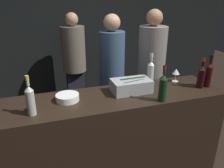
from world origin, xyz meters
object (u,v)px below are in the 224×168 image
at_px(white_wine_bottle, 150,72).
at_px(person_grey_polo, 112,75).
at_px(red_wine_bottle_black_foil, 209,73).
at_px(red_wine_bottle_burgundy, 163,87).
at_px(bowl_white, 67,97).
at_px(candle_votive, 31,108).
at_px(red_wine_bottle_tall, 201,76).
at_px(person_in_hoodie, 151,71).
at_px(person_blond_tee, 74,61).
at_px(rose_wine_bottle, 30,99).
at_px(wine_glass, 176,72).
at_px(ice_bin_with_bottles, 131,85).

distance_m(white_wine_bottle, person_grey_polo, 0.69).
distance_m(red_wine_bottle_black_foil, red_wine_bottle_burgundy, 0.67).
xyz_separation_m(bowl_white, red_wine_bottle_burgundy, (0.84, -0.28, 0.11)).
bearing_deg(candle_votive, red_wine_bottle_burgundy, -9.12).
relative_size(white_wine_bottle, red_wine_bottle_tall, 1.11).
bearing_deg(person_in_hoodie, person_blond_tee, 90.00).
bearing_deg(rose_wine_bottle, red_wine_bottle_black_foil, 1.93).
distance_m(bowl_white, person_blond_tee, 1.70).
distance_m(bowl_white, person_grey_polo, 0.98).
distance_m(bowl_white, rose_wine_bottle, 0.38).
bearing_deg(candle_votive, wine_glass, 7.84).
relative_size(rose_wine_bottle, red_wine_bottle_burgundy, 0.99).
height_order(ice_bin_with_bottles, person_blond_tee, person_blond_tee).
bearing_deg(person_grey_polo, person_in_hoodie, -99.95).
xyz_separation_m(rose_wine_bottle, red_wine_bottle_black_foil, (1.80, 0.06, 0.01)).
height_order(red_wine_bottle_burgundy, person_grey_polo, person_grey_polo).
distance_m(ice_bin_with_bottles, bowl_white, 0.65).
bearing_deg(person_grey_polo, ice_bin_with_bottles, 174.94).
bearing_deg(candle_votive, person_in_hoodie, 25.92).
height_order(bowl_white, person_in_hoodie, person_in_hoodie).
relative_size(wine_glass, red_wine_bottle_burgundy, 0.44).
height_order(candle_votive, red_wine_bottle_burgundy, red_wine_bottle_burgundy).
height_order(ice_bin_with_bottles, wine_glass, wine_glass).
relative_size(red_wine_bottle_black_foil, person_in_hoodie, 0.19).
distance_m(rose_wine_bottle, red_wine_bottle_tall, 1.71).
bearing_deg(red_wine_bottle_tall, person_in_hoodie, 103.31).
bearing_deg(person_grey_polo, red_wine_bottle_burgundy, -173.97).
xyz_separation_m(ice_bin_with_bottles, candle_votive, (-0.98, -0.10, -0.05)).
distance_m(person_in_hoodie, person_grey_polo, 0.55).
xyz_separation_m(red_wine_bottle_black_foil, red_wine_bottle_burgundy, (-0.65, -0.16, -0.01)).
relative_size(bowl_white, candle_votive, 3.60).
relative_size(red_wine_bottle_burgundy, white_wine_bottle, 0.95).
height_order(wine_glass, red_wine_bottle_burgundy, red_wine_bottle_burgundy).
xyz_separation_m(red_wine_bottle_black_foil, red_wine_bottle_tall, (-0.09, 0.00, -0.02)).
bearing_deg(ice_bin_with_bottles, rose_wine_bottle, -169.02).
distance_m(candle_votive, person_grey_polo, 1.28).
xyz_separation_m(bowl_white, rose_wine_bottle, (-0.31, -0.18, 0.11)).
bearing_deg(ice_bin_with_bottles, candle_votive, -174.06).
relative_size(wine_glass, person_grey_polo, 0.08).
distance_m(rose_wine_bottle, red_wine_bottle_black_foil, 1.80).
height_order(candle_votive, person_grey_polo, person_grey_polo).
bearing_deg(person_blond_tee, red_wine_bottle_burgundy, -15.73).
height_order(red_wine_bottle_tall, person_grey_polo, person_grey_polo).
relative_size(candle_votive, red_wine_bottle_burgundy, 0.17).
bearing_deg(red_wine_bottle_tall, wine_glass, 121.74).
distance_m(red_wine_bottle_black_foil, person_in_hoodie, 0.84).
bearing_deg(candle_votive, person_grey_polo, 39.07).
bearing_deg(person_in_hoodie, rose_wine_bottle, 167.00).
distance_m(wine_glass, red_wine_bottle_burgundy, 0.57).
bearing_deg(rose_wine_bottle, person_in_hoodie, 28.63).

